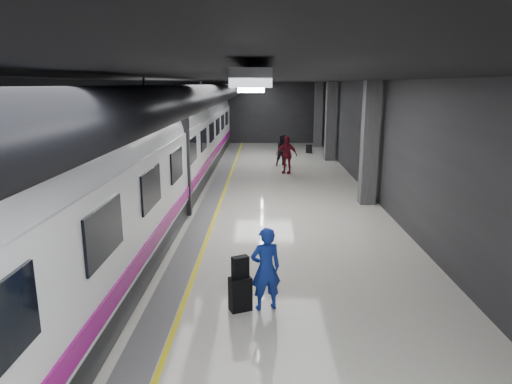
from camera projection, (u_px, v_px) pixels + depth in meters
ground at (243, 218)px, 15.28m from camera, size 40.00×40.00×0.00m
platform_hall at (235, 109)px, 15.40m from camera, size 10.02×40.02×4.51m
train at (143, 156)px, 14.85m from camera, size 3.05×38.00×4.05m
traveler_main at (266, 269)px, 8.92m from camera, size 0.71×0.57×1.69m
suitcase_main at (240, 294)px, 8.98m from camera, size 0.49×0.41×0.69m
shoulder_bag at (240, 267)px, 8.87m from camera, size 0.36×0.30×0.43m
traveler_far_a at (283, 150)px, 24.85m from camera, size 1.00×0.87×1.73m
traveler_far_b at (287, 155)px, 22.74m from camera, size 1.18×0.81×1.86m
suitcase_far at (309, 149)px, 29.54m from camera, size 0.41×0.32×0.54m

